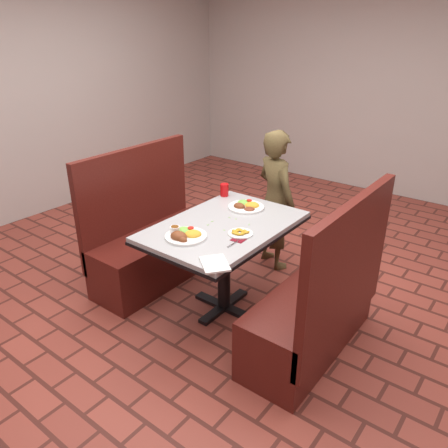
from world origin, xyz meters
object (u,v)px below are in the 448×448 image
(far_dinner_plate, at_px, (247,205))
(diner_person, at_px, (275,200))
(plantain_plate, at_px, (240,233))
(booth_bench_right, at_px, (317,310))
(red_tumbler, at_px, (224,190))
(booth_bench_left, at_px, (153,245))
(near_dinner_plate, at_px, (185,233))
(dining_table, at_px, (224,236))

(far_dinner_plate, bearing_deg, diner_person, 94.46)
(plantain_plate, bearing_deg, diner_person, 106.90)
(diner_person, xyz_separation_m, far_dinner_plate, (0.04, -0.52, 0.13))
(booth_bench_right, bearing_deg, far_dinner_plate, 156.83)
(plantain_plate, relative_size, red_tumbler, 1.66)
(booth_bench_left, bearing_deg, near_dinner_plate, -25.52)
(booth_bench_left, bearing_deg, dining_table, 0.00)
(far_dinner_plate, bearing_deg, dining_table, -82.29)
(near_dinner_plate, xyz_separation_m, plantain_plate, (0.28, 0.28, -0.02))
(booth_bench_right, xyz_separation_m, red_tumbler, (-1.16, 0.47, 0.47))
(booth_bench_right, relative_size, red_tumbler, 11.19)
(booth_bench_left, relative_size, plantain_plate, 6.75)
(booth_bench_left, bearing_deg, booth_bench_right, 0.00)
(booth_bench_left, height_order, diner_person, diner_person)
(near_dinner_plate, bearing_deg, far_dinner_plate, 87.68)
(diner_person, height_order, far_dinner_plate, diner_person)
(booth_bench_left, distance_m, far_dinner_plate, 0.94)
(dining_table, xyz_separation_m, booth_bench_left, (-0.80, 0.00, -0.32))
(diner_person, relative_size, far_dinner_plate, 4.45)
(booth_bench_right, distance_m, plantain_plate, 0.74)
(dining_table, xyz_separation_m, diner_person, (-0.09, 0.88, -0.01))
(booth_bench_left, distance_m, diner_person, 1.18)
(near_dinner_plate, bearing_deg, plantain_plate, 44.79)
(dining_table, xyz_separation_m, near_dinner_plate, (-0.08, -0.34, 0.13))
(diner_person, xyz_separation_m, plantain_plate, (0.29, -0.95, 0.12))
(booth_bench_right, height_order, near_dinner_plate, booth_bench_right)
(dining_table, bearing_deg, near_dinner_plate, -102.72)
(booth_bench_left, bearing_deg, red_tumbler, 47.13)
(dining_table, bearing_deg, red_tumbler, 127.32)
(diner_person, bearing_deg, booth_bench_right, 158.03)
(booth_bench_right, relative_size, plantain_plate, 6.75)
(dining_table, relative_size, diner_person, 0.94)
(dining_table, bearing_deg, plantain_plate, -19.01)
(booth_bench_right, height_order, plantain_plate, booth_bench_right)
(booth_bench_left, bearing_deg, far_dinner_plate, 25.83)
(dining_table, height_order, diner_person, diner_person)
(diner_person, xyz_separation_m, red_tumbler, (-0.27, -0.41, 0.16))
(booth_bench_left, bearing_deg, plantain_plate, -3.94)
(booth_bench_left, distance_m, near_dinner_plate, 0.92)
(near_dinner_plate, bearing_deg, booth_bench_left, 154.48)
(diner_person, bearing_deg, booth_bench_left, 74.18)
(diner_person, bearing_deg, plantain_plate, 129.79)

